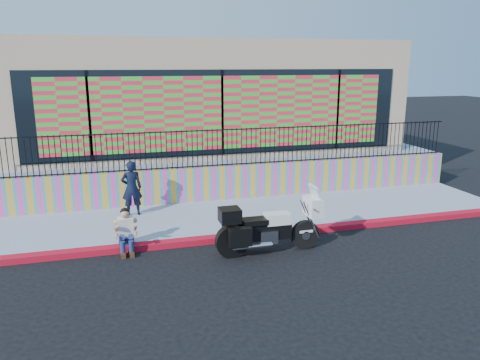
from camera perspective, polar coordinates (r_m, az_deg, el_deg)
name	(u,v)px	position (r m, az deg, el deg)	size (l,w,h in m)	color
ground	(260,237)	(12.39, 2.45, -6.99)	(90.00, 90.00, 0.00)	black
red_curb	(260,235)	(12.36, 2.45, -6.66)	(16.00, 0.30, 0.15)	#AF0C22
sidewalk	(243,215)	(13.85, 0.33, -4.34)	(16.00, 3.00, 0.15)	#8890A4
mural_wall	(229,182)	(15.15, -1.33, -0.26)	(16.00, 0.20, 1.10)	#FE43AE
metal_fence	(229,147)	(14.91, -1.35, 4.03)	(15.80, 0.04, 1.20)	black
elevated_platform	(200,155)	(20.03, -4.95, 3.01)	(16.00, 10.00, 1.25)	#8890A4
storefront_building	(199,93)	(19.49, -4.99, 10.48)	(14.00, 8.06, 4.00)	tan
police_motorcycle	(268,226)	(11.21, 3.38, -5.66)	(2.56, 0.85, 1.60)	black
police_officer	(132,188)	(13.81, -13.07, -0.97)	(0.58, 0.38, 1.60)	black
seated_man	(126,235)	(11.58, -13.70, -6.54)	(0.54, 0.71, 1.06)	navy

